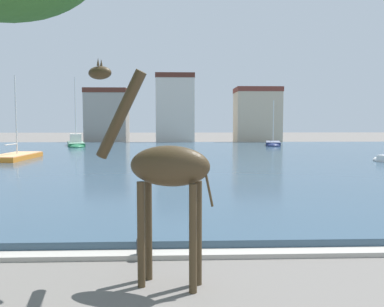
# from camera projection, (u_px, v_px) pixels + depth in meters

# --- Properties ---
(harbor_water) EXTENTS (83.64, 54.81, 0.31)m
(harbor_water) POSITION_uv_depth(u_px,v_px,m) (189.00, 157.00, 37.13)
(harbor_water) COLOR #334C60
(harbor_water) RESTS_ON ground
(quay_edge_coping) EXTENTS (83.64, 0.50, 0.12)m
(quay_edge_coping) POSITION_uv_depth(u_px,v_px,m) (226.00, 254.00, 9.58)
(quay_edge_coping) COLOR #ADA89E
(quay_edge_coping) RESTS_ON ground
(giraffe_statue) EXTENTS (2.54, 1.16, 4.53)m
(giraffe_statue) POSITION_uv_depth(u_px,v_px,m) (163.00, 170.00, 7.70)
(giraffe_statue) COLOR #42331E
(giraffe_statue) RESTS_ON ground
(sailboat_orange) EXTENTS (2.42, 7.56, 7.28)m
(sailboat_orange) POSITION_uv_depth(u_px,v_px,m) (18.00, 158.00, 33.31)
(sailboat_orange) COLOR orange
(sailboat_orange) RESTS_ON ground
(sailboat_navy) EXTENTS (3.21, 6.83, 6.49)m
(sailboat_navy) POSITION_uv_depth(u_px,v_px,m) (273.00, 145.00, 53.71)
(sailboat_navy) COLOR navy
(sailboat_navy) RESTS_ON ground
(sailboat_green) EXTENTS (4.40, 9.22, 9.41)m
(sailboat_green) POSITION_uv_depth(u_px,v_px,m) (76.00, 144.00, 52.64)
(sailboat_green) COLOR #236B42
(sailboat_green) RESTS_ON ground
(mooring_bollard) EXTENTS (0.24, 0.24, 0.50)m
(mooring_bollard) POSITION_uv_depth(u_px,v_px,m) (142.00, 249.00, 9.34)
(mooring_bollard) COLOR #232326
(mooring_bollard) RESTS_ON ground
(townhouse_end_terrace) EXTENTS (7.11, 5.36, 9.23)m
(townhouse_end_terrace) POSITION_uv_depth(u_px,v_px,m) (107.00, 116.00, 67.14)
(townhouse_end_terrace) COLOR gray
(townhouse_end_terrace) RESTS_ON ground
(townhouse_wide_warehouse) EXTENTS (6.42, 6.16, 11.55)m
(townhouse_wide_warehouse) POSITION_uv_depth(u_px,v_px,m) (175.00, 109.00, 66.53)
(townhouse_wide_warehouse) COLOR beige
(townhouse_wide_warehouse) RESTS_ON ground
(townhouse_narrow_midrow) EXTENTS (7.56, 5.78, 9.37)m
(townhouse_narrow_midrow) POSITION_uv_depth(u_px,v_px,m) (257.00, 115.00, 66.74)
(townhouse_narrow_midrow) COLOR #C6B293
(townhouse_narrow_midrow) RESTS_ON ground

